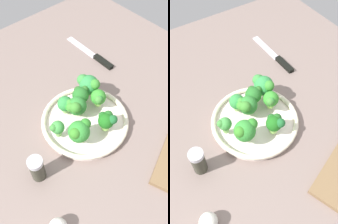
# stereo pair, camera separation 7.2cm
# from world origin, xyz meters

# --- Properties ---
(ground_plane) EXTENTS (1.30, 1.30, 0.03)m
(ground_plane) POSITION_xyz_m (0.00, 0.00, -0.01)
(ground_plane) COLOR slate
(bowl) EXTENTS (0.29, 0.29, 0.03)m
(bowl) POSITION_xyz_m (0.03, 0.00, 0.01)
(bowl) COLOR white
(bowl) RESTS_ON ground_plane
(broccoli_floret_0) EXTENTS (0.05, 0.05, 0.06)m
(broccoli_floret_0) POSITION_xyz_m (0.10, 0.01, 0.07)
(broccoli_floret_0) COLOR #91CB58
(broccoli_floret_0) RESTS_ON bowl
(broccoli_floret_1) EXTENTS (0.05, 0.04, 0.06)m
(broccoli_floret_1) POSITION_xyz_m (-0.08, 0.01, 0.07)
(broccoli_floret_1) COLOR #89CA67
(broccoli_floret_1) RESTS_ON bowl
(broccoli_floret_2) EXTENTS (0.08, 0.07, 0.08)m
(broccoli_floret_2) POSITION_xyz_m (-0.04, -0.05, 0.08)
(broccoli_floret_2) COLOR #8FC159
(broccoli_floret_2) RESTS_ON bowl
(broccoli_floret_3) EXTENTS (0.07, 0.06, 0.07)m
(broccoli_floret_3) POSITION_xyz_m (0.02, 0.03, 0.07)
(broccoli_floret_3) COLOR #85B64F
(broccoli_floret_3) RESTS_ON bowl
(broccoli_floret_4) EXTENTS (0.07, 0.08, 0.08)m
(broccoli_floret_4) POSITION_xyz_m (0.11, 0.08, 0.07)
(broccoli_floret_4) COLOR #A1CD61
(broccoli_floret_4) RESTS_ON bowl
(broccoli_floret_5) EXTENTS (0.05, 0.05, 0.06)m
(broccoli_floret_5) POSITION_xyz_m (-0.00, 0.07, 0.06)
(broccoli_floret_5) COLOR #83B05F
(broccoli_floret_5) RESTS_ON bowl
(broccoli_floret_6) EXTENTS (0.05, 0.06, 0.07)m
(broccoli_floret_6) POSITION_xyz_m (0.05, -0.07, 0.07)
(broccoli_floret_6) COLOR #83B754
(broccoli_floret_6) RESTS_ON bowl
(broccoli_floret_7) EXTENTS (0.06, 0.06, 0.07)m
(broccoli_floret_7) POSITION_xyz_m (0.06, 0.06, 0.07)
(broccoli_floret_7) COLOR #8DCB58
(broccoli_floret_7) RESTS_ON bowl
(knife) EXTENTS (0.03, 0.27, 0.01)m
(knife) POSITION_xyz_m (0.28, 0.22, 0.01)
(knife) COLOR silver
(knife) RESTS_ON ground_plane
(pepper_shaker) EXTENTS (0.04, 0.04, 0.09)m
(pepper_shaker) POSITION_xyz_m (-0.19, -0.05, 0.05)
(pepper_shaker) COLOR #303124
(pepper_shaker) RESTS_ON ground_plane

